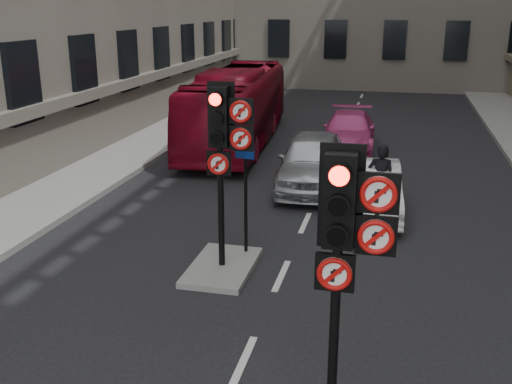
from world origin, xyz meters
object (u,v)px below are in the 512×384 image
at_px(info_sign, 245,182).
at_px(signal_near, 346,232).
at_px(bus_red, 237,107).
at_px(car_pink, 349,131).
at_px(motorcyclist, 381,180).
at_px(motorcycle, 378,212).
at_px(signal_far, 224,137).
at_px(car_silver, 312,160).
at_px(car_white, 373,189).

bearing_deg(info_sign, signal_near, -52.55).
height_order(bus_red, info_sign, bus_red).
distance_m(car_pink, motorcyclist, 7.11).
xyz_separation_m(signal_near, motorcycle, (0.21, 6.62, -2.03)).
bearing_deg(signal_far, motorcyclist, 55.01).
bearing_deg(info_sign, motorcyclist, 62.34).
distance_m(car_silver, info_sign, 5.38).
relative_size(motorcyclist, info_sign, 0.78).
bearing_deg(info_sign, motorcycle, 46.66).
relative_size(motorcycle, info_sign, 0.79).
height_order(car_pink, motorcyclist, motorcyclist).
bearing_deg(car_white, signal_near, -94.60).
height_order(car_white, info_sign, info_sign).
bearing_deg(motorcyclist, car_pink, -69.43).
xyz_separation_m(car_silver, car_pink, (0.62, 4.98, -0.13)).
bearing_deg(motorcyclist, signal_near, 98.12).
xyz_separation_m(car_silver, motorcycle, (1.98, -3.39, -0.23)).
relative_size(signal_far, motorcycle, 1.95).
xyz_separation_m(car_pink, motorcyclist, (1.35, -6.98, 0.26)).
bearing_deg(signal_near, car_white, 89.82).
bearing_deg(bus_red, signal_far, -80.49).
relative_size(signal_near, bus_red, 0.36).
height_order(car_silver, motorcycle, car_silver).
bearing_deg(car_white, info_sign, -129.44).
height_order(car_white, car_pink, car_pink).
relative_size(signal_near, car_pink, 0.80).
height_order(car_silver, bus_red, bus_red).
xyz_separation_m(car_white, motorcyclist, (0.18, -0.16, 0.28)).
bearing_deg(signal_far, info_sign, 73.82).
bearing_deg(motorcycle, car_silver, 119.89).
height_order(car_white, bus_red, bus_red).
relative_size(car_silver, motorcycle, 2.49).
bearing_deg(car_white, car_silver, 129.92).
bearing_deg(motorcycle, bus_red, 123.29).
xyz_separation_m(car_white, info_sign, (-2.41, -3.44, 1.00)).
bearing_deg(motorcycle, signal_far, -137.37).
height_order(signal_far, car_pink, signal_far).
xyz_separation_m(bus_red, motorcycle, (5.47, -8.21, -0.84)).
distance_m(signal_near, car_pink, 15.16).
bearing_deg(motorcyclist, bus_red, -41.68).
height_order(car_white, motorcycle, car_white).
relative_size(car_pink, info_sign, 1.92).
xyz_separation_m(car_silver, bus_red, (-3.49, 4.82, 0.61)).
bearing_deg(signal_far, car_pink, 82.44).
xyz_separation_m(signal_far, car_pink, (1.46, 10.99, -2.05)).
relative_size(car_pink, bus_red, 0.45).
bearing_deg(info_sign, bus_red, 116.59).
distance_m(bus_red, motorcycle, 9.90).
distance_m(car_pink, bus_red, 4.18).
bearing_deg(signal_far, car_white, 57.86).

